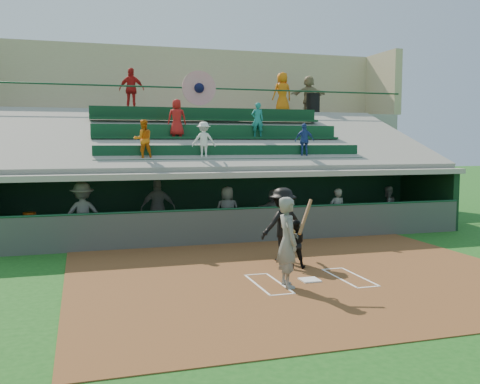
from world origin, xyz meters
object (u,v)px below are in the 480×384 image
object	(u,v)px
home_plate	(310,280)
catcher	(294,244)
water_cooler	(30,219)
batter_at_plate	(288,242)
trash_bin	(313,103)
white_table	(33,235)

from	to	relation	value
home_plate	catcher	world-z (taller)	catcher
water_cooler	catcher	bearing A→B (deg)	-37.14
home_plate	batter_at_plate	distance (m)	1.26
batter_at_plate	trash_bin	xyz separation A→B (m)	(6.31, 12.70, 4.04)
batter_at_plate	trash_bin	size ratio (longest dim) A/B	2.13
white_table	water_cooler	distance (m)	0.51
catcher	home_plate	bearing A→B (deg)	102.64
water_cooler	home_plate	bearing A→B (deg)	-44.14
batter_at_plate	catcher	size ratio (longest dim) A/B	1.62
home_plate	water_cooler	size ratio (longest dim) A/B	1.10
home_plate	white_table	bearing A→B (deg)	135.39
white_table	water_cooler	size ratio (longest dim) A/B	1.82
trash_bin	batter_at_plate	bearing A→B (deg)	-116.42
batter_at_plate	catcher	distance (m)	1.88
home_plate	white_table	xyz separation A→B (m)	(-6.55, 6.47, 0.32)
catcher	trash_bin	xyz separation A→B (m)	(5.49, 11.07, 4.43)
home_plate	batter_at_plate	xyz separation A→B (m)	(-0.69, -0.33, 1.00)
catcher	water_cooler	xyz separation A→B (m)	(-6.77, 5.12, 0.22)
trash_bin	white_table	bearing A→B (deg)	-154.13
catcher	water_cooler	bearing A→B (deg)	-18.41
batter_at_plate	trash_bin	distance (m)	14.75
home_plate	white_table	size ratio (longest dim) A/B	0.60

